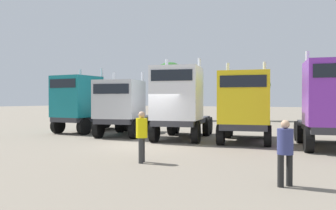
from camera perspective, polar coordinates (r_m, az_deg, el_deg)
The scene contains 10 objects.
ground at distance 16.61m, azimuth -3.73°, elevation -6.78°, with size 200.00×200.00×0.00m, color gray.
semi_truck_teal at distance 23.81m, azimuth -13.93°, elevation 0.26°, with size 2.82×6.50×4.37m.
semi_truck_silver at distance 20.92m, azimuth -7.44°, elevation -0.30°, with size 3.94×6.18×3.95m.
semi_truck_white at distance 18.71m, azimuth 1.94°, elevation 0.46°, with size 4.00×6.57×4.55m.
semi_truck_yellow at distance 17.81m, azimuth 12.67°, elevation -0.25°, with size 3.77×6.12×4.19m.
semi_truck_purple at distance 16.67m, azimuth 25.70°, elevation 0.17°, with size 3.81×6.08×4.49m.
visitor_in_hivis at distance 12.10m, azimuth -4.39°, elevation -4.63°, with size 0.51×0.51×1.80m.
visitor_with_camera at distance 9.25m, azimuth 18.89°, elevation -6.79°, with size 0.56×0.56×1.69m.
oak_far_left at distance 37.78m, azimuth 0.31°, elevation 3.86°, with size 4.30×4.30×6.36m.
oak_far_centre at distance 37.58m, azimuth 14.41°, elevation 3.18°, with size 2.99×2.99×5.29m.
Camera 1 is at (9.00, -13.79, 2.20)m, focal length 36.69 mm.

